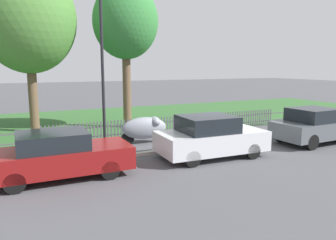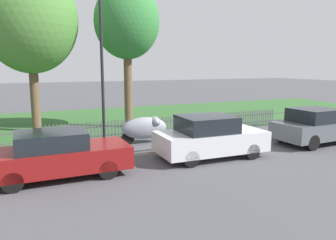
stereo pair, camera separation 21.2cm
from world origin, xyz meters
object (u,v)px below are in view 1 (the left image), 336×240
object	(u,v)px
parked_car_black_saloon	(59,155)
covered_motorcycle	(146,128)
street_lamp	(103,52)
parked_car_red_compact	(315,125)
parked_car_navy_estate	(210,137)
tree_mid_park	(126,22)
tree_behind_motorcycle	(28,19)

from	to	relation	value
parked_car_black_saloon	covered_motorcycle	world-z (taller)	parked_car_black_saloon
covered_motorcycle	street_lamp	distance (m)	3.95
parked_car_red_compact	parked_car_navy_estate	bearing A→B (deg)	177.42
parked_car_black_saloon	street_lamp	size ratio (longest dim) A/B	0.68
parked_car_red_compact	parked_car_black_saloon	bearing A→B (deg)	177.73
tree_mid_park	parked_car_black_saloon	bearing A→B (deg)	-122.69
tree_mid_park	street_lamp	size ratio (longest dim) A/B	1.24
covered_motorcycle	street_lamp	bearing A→B (deg)	-145.18
parked_car_black_saloon	covered_motorcycle	distance (m)	5.04
parked_car_red_compact	covered_motorcycle	world-z (taller)	parked_car_red_compact
parked_car_red_compact	tree_behind_motorcycle	world-z (taller)	tree_behind_motorcycle
tree_behind_motorcycle	street_lamp	size ratio (longest dim) A/B	1.35
parked_car_navy_estate	covered_motorcycle	world-z (taller)	parked_car_navy_estate
parked_car_black_saloon	street_lamp	xyz separation A→B (m)	(1.91, 1.87, 3.10)
parked_car_black_saloon	parked_car_navy_estate	xyz separation A→B (m)	(5.34, 0.01, 0.05)
covered_motorcycle	tree_mid_park	bearing A→B (deg)	87.65
covered_motorcycle	tree_behind_motorcycle	size ratio (longest dim) A/B	0.25
parked_car_black_saloon	parked_car_red_compact	bearing A→B (deg)	0.10
parked_car_red_compact	street_lamp	world-z (taller)	street_lamp
parked_car_black_saloon	tree_mid_park	bearing A→B (deg)	57.66
parked_car_navy_estate	tree_behind_motorcycle	size ratio (longest dim) A/B	0.49
parked_car_navy_estate	street_lamp	xyz separation A→B (m)	(-3.44, 1.86, 3.05)
parked_car_red_compact	covered_motorcycle	size ratio (longest dim) A/B	1.92
parked_car_black_saloon	tree_behind_motorcycle	distance (m)	9.29
parked_car_navy_estate	tree_mid_park	world-z (taller)	tree_mid_park
parked_car_black_saloon	tree_behind_motorcycle	world-z (taller)	tree_behind_motorcycle
parked_car_black_saloon	parked_car_navy_estate	size ratio (longest dim) A/B	1.03
parked_car_red_compact	street_lamp	xyz separation A→B (m)	(-8.79, 1.91, 3.04)
parked_car_black_saloon	parked_car_red_compact	xyz separation A→B (m)	(10.70, -0.05, 0.06)
covered_motorcycle	tree_mid_park	distance (m)	6.30
covered_motorcycle	tree_mid_park	world-z (taller)	tree_mid_park
parked_car_black_saloon	covered_motorcycle	xyz separation A→B (m)	(4.00, 3.07, -0.02)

